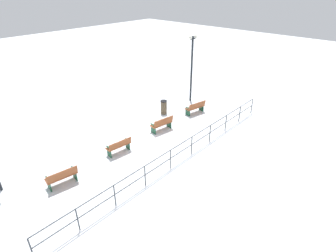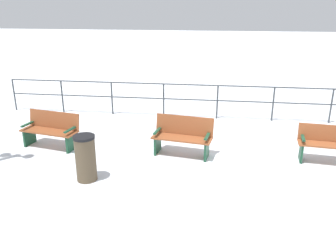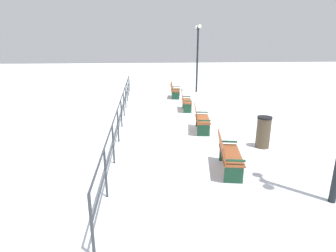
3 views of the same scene
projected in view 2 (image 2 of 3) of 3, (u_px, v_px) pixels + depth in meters
name	position (u px, v px, depth m)	size (l,w,h in m)	color
ground_plane	(252.00, 159.00, 8.47)	(80.00, 80.00, 0.00)	white
bench_nearest	(51.00, 129.00, 9.09)	(0.83, 1.57, 0.91)	brown
bench_second	(183.00, 136.00, 8.61)	(0.79, 1.52, 0.94)	brown
bench_third	(329.00, 144.00, 8.18)	(0.64, 1.44, 0.87)	brown
waterfront_railing	(245.00, 97.00, 11.09)	(0.05, 15.78, 1.11)	#383D42
trash_bin	(86.00, 158.00, 7.34)	(0.45, 0.45, 1.00)	brown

